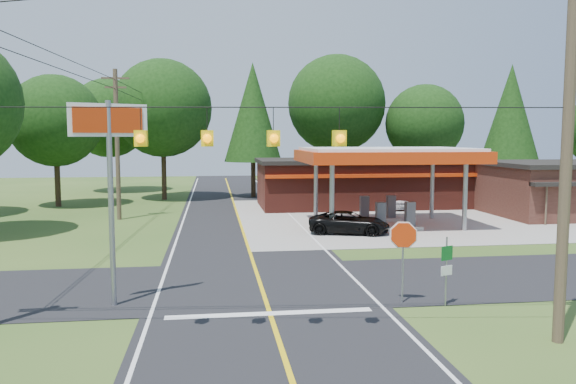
{
  "coord_description": "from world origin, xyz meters",
  "views": [
    {
      "loc": [
        -1.73,
        -20.63,
        5.53
      ],
      "look_at": [
        2.0,
        7.0,
        2.8
      ],
      "focal_mm": 35.0,
      "sensor_mm": 36.0,
      "label": 1
    }
  ],
  "objects": [
    {
      "name": "ground",
      "position": [
        0.0,
        0.0,
        0.0
      ],
      "size": [
        120.0,
        120.0,
        0.0
      ],
      "primitive_type": "plane",
      "color": "#2D4D1B",
      "rests_on": "ground"
    },
    {
      "name": "main_highway",
      "position": [
        0.0,
        0.0,
        0.01
      ],
      "size": [
        8.0,
        120.0,
        0.02
      ],
      "primitive_type": "cube",
      "color": "black",
      "rests_on": "ground"
    },
    {
      "name": "cross_road",
      "position": [
        0.0,
        0.0,
        0.01
      ],
      "size": [
        70.0,
        7.0,
        0.02
      ],
      "primitive_type": "cube",
      "color": "black",
      "rests_on": "ground"
    },
    {
      "name": "lane_center_yellow",
      "position": [
        0.0,
        0.0,
        0.03
      ],
      "size": [
        0.15,
        110.0,
        0.0
      ],
      "primitive_type": "cube",
      "color": "yellow",
      "rests_on": "main_highway"
    },
    {
      "name": "gas_canopy",
      "position": [
        9.0,
        13.0,
        4.27
      ],
      "size": [
        10.6,
        7.4,
        4.88
      ],
      "color": "gray",
      "rests_on": "ground"
    },
    {
      "name": "convenience_store",
      "position": [
        10.0,
        22.98,
        1.92
      ],
      "size": [
        16.4,
        7.55,
        3.8
      ],
      "color": "#5C221A",
      "rests_on": "ground"
    },
    {
      "name": "utility_pole_near_right",
      "position": [
        7.5,
        -7.0,
        5.96
      ],
      "size": [
        1.8,
        0.3,
        11.5
      ],
      "color": "#473828",
      "rests_on": "ground"
    },
    {
      "name": "utility_pole_far_left",
      "position": [
        -8.0,
        18.0,
        5.2
      ],
      "size": [
        1.8,
        0.3,
        10.0
      ],
      "color": "#473828",
      "rests_on": "ground"
    },
    {
      "name": "utility_pole_north",
      "position": [
        -6.5,
        35.0,
        4.75
      ],
      "size": [
        0.3,
        0.3,
        9.5
      ],
      "color": "#473828",
      "rests_on": "ground"
    },
    {
      "name": "overhead_beacons",
      "position": [
        -1.0,
        -6.0,
        6.21
      ],
      "size": [
        17.04,
        2.04,
        1.03
      ],
      "color": "black",
      "rests_on": "ground"
    },
    {
      "name": "treeline_backdrop",
      "position": [
        0.82,
        24.01,
        7.49
      ],
      "size": [
        70.27,
        51.59,
        13.3
      ],
      "color": "#332316",
      "rests_on": "ground"
    },
    {
      "name": "suv_car",
      "position": [
        6.0,
        10.44,
        0.64
      ],
      "size": [
        5.72,
        5.72,
        1.28
      ],
      "primitive_type": "imported",
      "rotation": [
        0.0,
        0.0,
        1.28
      ],
      "color": "black",
      "rests_on": "ground"
    },
    {
      "name": "sedan_car",
      "position": [
        12.0,
        21.0,
        0.68
      ],
      "size": [
        4.45,
        4.45,
        1.36
      ],
      "primitive_type": "imported",
      "rotation": [
        0.0,
        0.0,
        0.12
      ],
      "color": "white",
      "rests_on": "ground"
    },
    {
      "name": "big_stop_sign",
      "position": [
        -5.0,
        -2.01,
        4.97
      ],
      "size": [
        2.31,
        1.08,
        6.7
      ],
      "color": "gray",
      "rests_on": "ground"
    },
    {
      "name": "octagonal_stop_sign",
      "position": [
        4.5,
        -3.01,
        2.1
      ],
      "size": [
        0.92,
        0.33,
        2.79
      ],
      "color": "gray",
      "rests_on": "ground"
    },
    {
      "name": "route_sign_post",
      "position": [
        5.8,
        -3.52,
        1.38
      ],
      "size": [
        0.45,
        0.21,
        2.31
      ],
      "color": "gray",
      "rests_on": "ground"
    }
  ]
}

